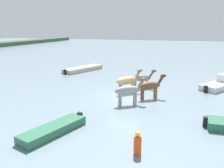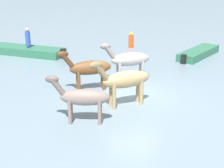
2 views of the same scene
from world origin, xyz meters
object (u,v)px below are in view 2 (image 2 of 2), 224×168
object	(u,v)px
horse_gray_outer	(124,80)
boat_launch_far	(27,52)
boat_dinghy_port	(198,54)
person_boatman_standing	(28,38)
horse_pinto_flank	(82,97)
horse_dark_mare	(129,59)
horse_chestnut_trailing	(89,68)
buoy_channel_marker	(131,41)

from	to	relation	value
horse_gray_outer	boat_launch_far	world-z (taller)	horse_gray_outer
boat_dinghy_port	person_boatman_standing	distance (m)	11.15
horse_pinto_flank	horse_dark_mare	bearing A→B (deg)	-109.17
horse_gray_outer	boat_launch_far	bearing A→B (deg)	-77.38
horse_gray_outer	person_boatman_standing	xyz separation A→B (m)	(-5.68, -8.58, 0.01)
boat_launch_far	person_boatman_standing	xyz separation A→B (m)	(0.01, 0.14, 0.98)
horse_gray_outer	boat_dinghy_port	xyz separation A→B (m)	(-9.18, 1.96, -0.98)
horse_chestnut_trailing	boat_dinghy_port	world-z (taller)	horse_chestnut_trailing
boat_dinghy_port	horse_dark_mare	bearing A→B (deg)	173.12
horse_pinto_flank	horse_gray_outer	size ratio (longest dim) A/B	1.07
horse_pinto_flank	person_boatman_standing	distance (m)	10.87
horse_gray_outer	boat_dinghy_port	distance (m)	9.44
buoy_channel_marker	horse_pinto_flank	bearing A→B (deg)	9.21
boat_dinghy_port	buoy_channel_marker	distance (m)	4.91
horse_chestnut_trailing	boat_dinghy_port	xyz separation A→B (m)	(-8.04, 4.10, -0.93)
horse_chestnut_trailing	boat_launch_far	world-z (taller)	horse_chestnut_trailing
horse_pinto_flank	person_boatman_standing	world-z (taller)	horse_pinto_flank
person_boatman_standing	horse_pinto_flank	bearing A→B (deg)	44.77
horse_dark_mare	buoy_channel_marker	xyz separation A→B (m)	(-6.87, -2.05, -0.61)
horse_gray_outer	boat_launch_far	size ratio (longest dim) A/B	0.41
horse_pinto_flank	boat_dinghy_port	bearing A→B (deg)	-122.47
horse_pinto_flank	horse_chestnut_trailing	bearing A→B (deg)	-87.17
boat_dinghy_port	horse_chestnut_trailing	bearing A→B (deg)	170.76
horse_chestnut_trailing	horse_pinto_flank	bearing A→B (deg)	73.87
boat_dinghy_port	buoy_channel_marker	bearing A→B (deg)	98.33
horse_chestnut_trailing	horse_gray_outer	bearing A→B (deg)	114.92
horse_dark_mare	boat_launch_far	xyz separation A→B (m)	(-2.59, -7.90, -0.94)
horse_dark_mare	boat_dinghy_port	size ratio (longest dim) A/B	0.54
horse_pinto_flank	horse_dark_mare	xyz separation A→B (m)	(-5.14, 0.10, 0.11)
boat_launch_far	boat_dinghy_port	world-z (taller)	boat_launch_far
horse_dark_mare	horse_pinto_flank	bearing A→B (deg)	52.35
boat_launch_far	boat_dinghy_port	bearing A→B (deg)	-162.90
horse_chestnut_trailing	person_boatman_standing	distance (m)	7.89
horse_pinto_flank	buoy_channel_marker	distance (m)	12.18
horse_chestnut_trailing	boat_launch_far	size ratio (longest dim) A/B	0.42
horse_chestnut_trailing	boat_dinghy_port	bearing A→B (deg)	-153.99
buoy_channel_marker	horse_chestnut_trailing	bearing A→B (deg)	4.78
horse_dark_mare	buoy_channel_marker	size ratio (longest dim) A/B	2.05
boat_launch_far	horse_chestnut_trailing	bearing A→B (deg)	144.39
horse_pinto_flank	buoy_channel_marker	xyz separation A→B (m)	(-12.01, -1.95, -0.50)
horse_dark_mare	horse_chestnut_trailing	xyz separation A→B (m)	(1.97, -1.31, -0.03)
horse_dark_mare	buoy_channel_marker	distance (m)	7.20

